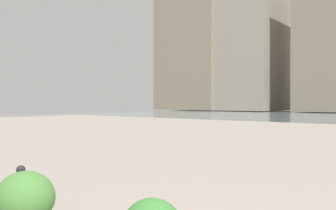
% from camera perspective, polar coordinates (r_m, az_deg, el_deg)
% --- Properties ---
extents(building_annex, '(11.38, 15.02, 37.74)m').
position_cam_1_polar(building_annex, '(75.83, 13.82, 12.77)').
color(building_annex, '#9E9384').
rests_on(building_annex, ground).
extents(building_highrise, '(15.24, 14.77, 35.55)m').
position_cam_1_polar(building_highrise, '(80.08, 5.31, 11.31)').
color(building_highrise, gray).
rests_on(building_highrise, ground).
extents(bollard_near, '(0.13, 0.13, 0.71)m').
position_cam_1_polar(bollard_near, '(5.63, -23.34, -12.62)').
color(bollard_near, '#232328').
rests_on(bollard_near, ground).
extents(shrub_low, '(0.84, 0.76, 0.71)m').
position_cam_1_polar(shrub_low, '(5.13, -22.73, -14.09)').
color(shrub_low, '#477F38').
rests_on(shrub_low, ground).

